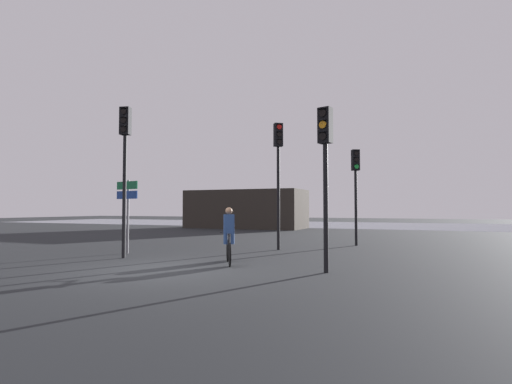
# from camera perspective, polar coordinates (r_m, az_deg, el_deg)

# --- Properties ---
(ground_plane) EXTENTS (120.00, 120.00, 0.00)m
(ground_plane) POSITION_cam_1_polar(r_m,az_deg,el_deg) (10.76, -13.19, -10.79)
(ground_plane) COLOR black
(water_strip) EXTENTS (80.00, 16.00, 0.01)m
(water_strip) POSITION_cam_1_polar(r_m,az_deg,el_deg) (40.14, 14.01, -4.58)
(water_strip) COLOR slate
(water_strip) RESTS_ON ground
(distant_building) EXTENTS (9.52, 4.00, 3.08)m
(distant_building) POSITION_cam_1_polar(r_m,az_deg,el_deg) (32.52, -1.46, -2.47)
(distant_building) COLOR #2D2823
(distant_building) RESTS_ON ground
(traffic_light_far_right) EXTENTS (0.40, 0.42, 4.13)m
(traffic_light_far_right) POSITION_cam_1_polar(r_m,az_deg,el_deg) (17.74, 14.05, 1.89)
(traffic_light_far_right) COLOR black
(traffic_light_far_right) RESTS_ON ground
(traffic_light_near_right) EXTENTS (0.37, 0.39, 4.12)m
(traffic_light_near_right) POSITION_cam_1_polar(r_m,az_deg,el_deg) (10.15, 9.87, 4.97)
(traffic_light_near_right) COLOR black
(traffic_light_near_right) RESTS_ON ground
(traffic_light_center) EXTENTS (0.41, 0.42, 4.90)m
(traffic_light_center) POSITION_cam_1_polar(r_m,az_deg,el_deg) (15.50, 3.21, 4.26)
(traffic_light_center) COLOR black
(traffic_light_center) RESTS_ON ground
(traffic_light_near_left) EXTENTS (0.37, 0.39, 4.88)m
(traffic_light_near_left) POSITION_cam_1_polar(r_m,az_deg,el_deg) (13.63, -18.23, 5.24)
(traffic_light_near_left) COLOR black
(traffic_light_near_left) RESTS_ON ground
(direction_sign_post) EXTENTS (1.08, 0.24, 2.60)m
(direction_sign_post) POSITION_cam_1_polar(r_m,az_deg,el_deg) (14.87, -17.90, -1.46)
(direction_sign_post) COLOR slate
(direction_sign_post) RESTS_ON ground
(cyclist) EXTENTS (0.90, 1.50, 1.62)m
(cyclist) POSITION_cam_1_polar(r_m,az_deg,el_deg) (11.45, -3.91, -6.21)
(cyclist) COLOR black
(cyclist) RESTS_ON ground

